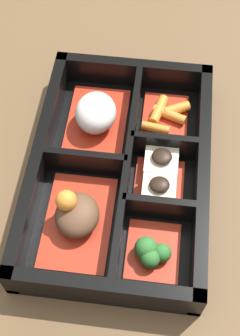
{
  "coord_description": "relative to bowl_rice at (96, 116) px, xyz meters",
  "views": [
    {
      "loc": [
        -0.29,
        -0.04,
        0.5
      ],
      "look_at": [
        0.0,
        0.0,
        0.03
      ],
      "focal_mm": 50.0,
      "sensor_mm": 36.0,
      "label": 1
    }
  ],
  "objects": [
    {
      "name": "bowl_carrots",
      "position": [
        0.02,
        -0.09,
        -0.01
      ],
      "size": [
        0.08,
        0.06,
        0.02
      ],
      "color": "#B22D19",
      "rests_on": "bento_base"
    },
    {
      "name": "bowl_greens",
      "position": [
        -0.17,
        -0.09,
        -0.01
      ],
      "size": [
        0.07,
        0.06,
        0.03
      ],
      "color": "#B22D19",
      "rests_on": "bento_base"
    },
    {
      "name": "bowl_stew",
      "position": [
        -0.14,
        0.0,
        -0.0
      ],
      "size": [
        0.12,
        0.08,
        0.05
      ],
      "color": "#B22D19",
      "rests_on": "bento_base"
    },
    {
      "name": "bento_rim",
      "position": [
        -0.07,
        -0.04,
        -0.01
      ],
      "size": [
        0.31,
        0.21,
        0.05
      ],
      "color": "black",
      "rests_on": "ground_plane"
    },
    {
      "name": "ground_plane",
      "position": [
        -0.07,
        -0.04,
        -0.03
      ],
      "size": [
        3.0,
        3.0,
        0.0
      ],
      "primitive_type": "plane",
      "color": "brown"
    },
    {
      "name": "bowl_tofu",
      "position": [
        -0.08,
        -0.09,
        -0.01
      ],
      "size": [
        0.08,
        0.06,
        0.04
      ],
      "color": "#B22D19",
      "rests_on": "bento_base"
    },
    {
      "name": "bowl_rice",
      "position": [
        0.0,
        0.0,
        0.0
      ],
      "size": [
        0.12,
        0.08,
        0.05
      ],
      "color": "#B22D19",
      "rests_on": "bento_base"
    },
    {
      "name": "bento_base",
      "position": [
        -0.07,
        -0.04,
        -0.03
      ],
      "size": [
        0.31,
        0.21,
        0.01
      ],
      "color": "black",
      "rests_on": "ground_plane"
    }
  ]
}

